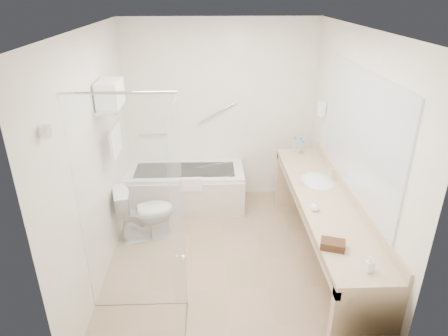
{
  "coord_description": "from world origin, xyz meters",
  "views": [
    {
      "loc": [
        -0.16,
        -3.73,
        2.84
      ],
      "look_at": [
        0.0,
        0.3,
        1.0
      ],
      "focal_mm": 32.0,
      "sensor_mm": 36.0,
      "label": 1
    }
  ],
  "objects_px": {
    "bathtub": "(186,188)",
    "toilet": "(145,213)",
    "amenity_basket": "(333,245)",
    "vanity_counter": "(323,215)",
    "water_bottle_left": "(300,146)"
  },
  "relations": [
    {
      "from": "bathtub",
      "to": "toilet",
      "type": "distance_m",
      "value": 0.9
    },
    {
      "from": "toilet",
      "to": "bathtub",
      "type": "bearing_deg",
      "value": -45.54
    },
    {
      "from": "bathtub",
      "to": "amenity_basket",
      "type": "xyz_separation_m",
      "value": [
        1.35,
        -2.25,
        0.61
      ]
    },
    {
      "from": "toilet",
      "to": "vanity_counter",
      "type": "bearing_deg",
      "value": -122.63
    },
    {
      "from": "bathtub",
      "to": "water_bottle_left",
      "type": "bearing_deg",
      "value": -5.77
    },
    {
      "from": "bathtub",
      "to": "toilet",
      "type": "bearing_deg",
      "value": -120.31
    },
    {
      "from": "amenity_basket",
      "to": "bathtub",
      "type": "bearing_deg",
      "value": 121.01
    },
    {
      "from": "toilet",
      "to": "water_bottle_left",
      "type": "bearing_deg",
      "value": -87.94
    },
    {
      "from": "bathtub",
      "to": "vanity_counter",
      "type": "distance_m",
      "value": 2.09
    },
    {
      "from": "toilet",
      "to": "amenity_basket",
      "type": "bearing_deg",
      "value": -144.63
    },
    {
      "from": "bathtub",
      "to": "water_bottle_left",
      "type": "xyz_separation_m",
      "value": [
        1.53,
        -0.15,
        0.67
      ]
    },
    {
      "from": "vanity_counter",
      "to": "toilet",
      "type": "height_order",
      "value": "vanity_counter"
    },
    {
      "from": "toilet",
      "to": "water_bottle_left",
      "type": "xyz_separation_m",
      "value": [
        1.98,
        0.62,
        0.6
      ]
    },
    {
      "from": "toilet",
      "to": "amenity_basket",
      "type": "relative_size",
      "value": 3.53
    },
    {
      "from": "bathtub",
      "to": "toilet",
      "type": "height_order",
      "value": "toilet"
    }
  ]
}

